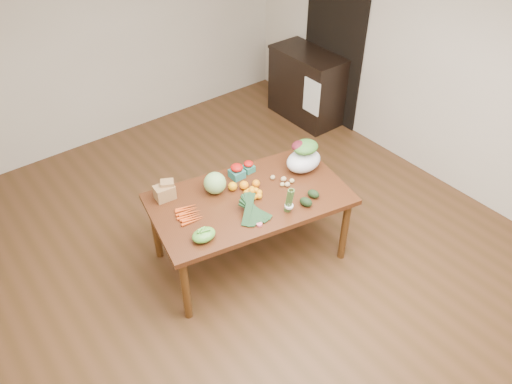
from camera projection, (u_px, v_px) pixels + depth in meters
floor at (258, 262)px, 4.85m from camera, size 6.00×6.00×0.00m
room_walls at (258, 146)px, 4.00m from camera, size 5.02×6.02×2.70m
dining_table at (250, 228)px, 4.67m from camera, size 1.90×1.30×0.75m
doorway_dark at (334, 44)px, 6.35m from camera, size 0.02×1.00×2.10m
cabinet at (306, 86)px, 6.70m from camera, size 0.52×1.02×0.94m
dish_towel at (312, 97)px, 6.29m from camera, size 0.02×0.28×0.45m
paper_bag at (164, 191)px, 4.38m from camera, size 0.26×0.23×0.16m
cabbage at (215, 183)px, 4.43m from camera, size 0.20×0.20×0.20m
strawberry_basket_a at (237, 172)px, 4.63m from camera, size 0.15×0.15×0.11m
strawberry_basket_b at (249, 167)px, 4.71m from camera, size 0.11×0.11×0.09m
orange_a at (233, 186)px, 4.49m from camera, size 0.08×0.08×0.08m
orange_b at (244, 185)px, 4.50m from camera, size 0.08×0.08×0.08m
orange_c at (256, 183)px, 4.53m from camera, size 0.07×0.07×0.07m
mandarin_cluster at (252, 192)px, 4.42m from camera, size 0.21×0.21×0.09m
carrots at (189, 214)px, 4.24m from camera, size 0.26×0.28×0.03m
snap_pea_bag at (204, 235)px, 4.00m from camera, size 0.20×0.15×0.09m
kale_bunch at (254, 211)px, 4.17m from camera, size 0.39×0.46×0.16m
asparagus_bundle at (289, 200)px, 4.21m from camera, size 0.10×0.13×0.26m
potato_a at (282, 184)px, 4.55m from camera, size 0.05×0.04×0.04m
potato_b at (287, 184)px, 4.54m from camera, size 0.05×0.05×0.04m
potato_c at (284, 179)px, 4.60m from camera, size 0.06×0.05×0.05m
potato_d at (273, 177)px, 4.63m from camera, size 0.05×0.04×0.04m
potato_e at (292, 181)px, 4.59m from camera, size 0.05×0.04×0.04m
avocado_a at (306, 202)px, 4.32m from camera, size 0.11×0.14×0.08m
avocado_b at (313, 194)px, 4.41m from camera, size 0.10×0.13×0.08m
salad_bag at (304, 157)px, 4.68m from camera, size 0.40×0.33×0.28m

